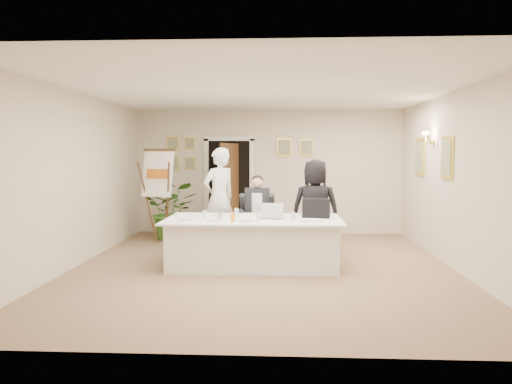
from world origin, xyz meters
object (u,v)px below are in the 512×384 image
Objects in this scene: seated_man at (257,213)px; laptop_bag at (316,208)px; potted_palm at (173,210)px; paper_stack at (310,220)px; flip_chart at (161,201)px; steel_jug at (220,216)px; standing_woman at (315,208)px; oj_glass at (233,218)px; standing_man at (219,198)px; conference_table at (253,242)px; laptop at (272,210)px.

seated_man is 3.23× the size of laptop_bag.
seated_man reaches higher than potted_palm.
flip_chart is at bearing 142.31° from paper_stack.
laptop_bag is 4.05× the size of steel_jug.
oj_glass is at bearing 50.54° from standing_woman.
flip_chart is 3.49m from laptop_bag.
standing_man is at bearing 147.02° from laptop_bag.
seated_man is 1.47m from laptop_bag.
paper_stack is (-0.12, -0.41, -0.14)m from laptop_bag.
seated_man is at bearing 89.84° from conference_table.
potted_palm is (-1.10, 0.90, -0.35)m from standing_man.
oj_glass is (-0.59, -0.48, -0.07)m from laptop.
paper_stack is at bearing 88.69° from standing_man.
steel_jug is (1.33, -2.59, 0.21)m from potted_palm.
potted_palm is at bearing 152.96° from seated_man.
steel_jug is (-1.56, -0.99, -0.03)m from standing_woman.
standing_woman is (1.04, 0.81, 0.47)m from conference_table.
seated_man is at bearing 121.41° from paper_stack.
conference_table is at bearing -44.03° from flip_chart.
conference_table is 1.96× the size of seated_man.
flip_chart is (-1.98, 1.91, 0.47)m from conference_table.
paper_stack is at bearing -100.77° from laptop_bag.
laptop is at bearing 6.07° from conference_table.
conference_table is 0.60m from laptop.
potted_palm is at bearing 127.50° from conference_table.
standing_man is (-0.75, 0.36, 0.24)m from seated_man.
standing_man is 1.12× the size of standing_woman.
standing_man reaches higher than laptop.
standing_woman is at bearing 82.11° from paper_stack.
potted_palm is at bearing 117.16° from steel_jug.
standing_woman reaches higher than laptop_bag.
laptop is at bearing -168.70° from laptop_bag.
paper_stack is (0.89, -0.30, 0.40)m from conference_table.
laptop is 0.83× the size of laptop_bag.
standing_man is 2.45m from paper_stack.
standing_woman is 1.39× the size of potted_palm.
laptop is (0.30, -1.12, 0.20)m from seated_man.
oj_glass is at bearing -61.37° from potted_palm.
standing_woman reaches higher than potted_palm.
paper_stack reaches higher than conference_table.
potted_palm reaches higher than steel_jug.
laptop reaches higher than steel_jug.
laptop_bag is at bearing 17.42° from laptop.
potted_palm reaches higher than oj_glass.
seated_man is 2.24m from potted_palm.
seated_man is 1.44m from steel_jug.
standing_woman is (1.04, -0.34, 0.14)m from seated_man.
laptop_bag is at bearing 22.99° from oj_glass.
laptop is (0.30, 0.03, 0.52)m from conference_table.
standing_woman is 3.86× the size of laptop_bag.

